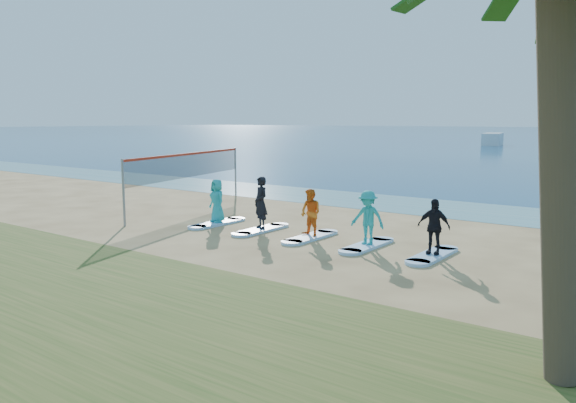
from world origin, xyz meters
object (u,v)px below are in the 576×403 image
Objects in this scene: student_0 at (217,201)px; surfboard_0 at (217,223)px; surfboard_2 at (311,237)px; surfboard_4 at (433,255)px; surfboard_1 at (261,230)px; student_2 at (311,213)px; student_3 at (368,218)px; volleyball_net at (188,166)px; surfboard_3 at (367,246)px; student_4 at (434,226)px; student_1 at (261,203)px; boat_offshore_a at (492,145)px.

surfboard_0 is at bearing -162.40° from student_0.
surfboard_2 is 4.26m from surfboard_4.
student_2 reaches higher than surfboard_1.
surfboard_2 is 1.31× the size of student_3.
volleyball_net is at bearing 168.59° from student_0.
volleyball_net is 10.40m from surfboard_3.
surfboard_1 is 6.44m from student_4.
surfboard_0 is 1.41× the size of student_2.
volleyball_net is 4.00× the size of surfboard_3.
surfboard_3 is (4.26, 0.00, -0.97)m from student_1.
boat_offshore_a reaches higher than surfboard_4.
student_1 is (5.77, -2.02, -0.89)m from volleyball_net.
student_2 is (2.13, 0.00, -0.14)m from student_1.
surfboard_1 is (14.25, -73.86, 0.04)m from boat_offshore_a.
student_4 is (0.00, 0.00, 0.85)m from surfboard_4.
surfboard_1 is (5.77, -2.02, -1.86)m from volleyball_net.
student_0 is at bearing -29.01° from volleyball_net.
student_4 is (2.13, 0.00, -0.04)m from student_3.
student_0 reaches higher than surfboard_4.
volleyball_net reaches higher than surfboard_2.
student_4 reaches higher than surfboard_4.
surfboard_3 is 2.13m from surfboard_4.
student_1 is 6.39m from student_4.
student_0 is at bearing -155.86° from student_1.
surfboard_4 is at bearing 0.00° from surfboard_3.
student_2 is (16.37, -73.86, 0.87)m from boat_offshore_a.
surfboard_0 is 1.00× the size of surfboard_3.
boat_offshore_a reaches higher than surfboard_1.
volleyball_net is at bearing 168.61° from surfboard_3.
volleyball_net is 5.48× the size of student_4.
student_0 is at bearing 180.00° from surfboard_2.
student_4 is (12.16, -2.02, -1.01)m from volleyball_net.
surfboard_2 is (4.26, 0.00, -0.86)m from student_0.
surfboard_0 is at bearing -91.32° from boat_offshore_a.
student_4 is at bearing 17.60° from student_0.
surfboard_4 is (2.13, 0.00, 0.00)m from surfboard_3.
volleyball_net is 72.36m from boat_offshore_a.
surfboard_4 is (12.16, -2.02, -1.86)m from volleyball_net.
boat_offshore_a reaches higher than surfboard_0.
student_4 is (6.38, 0.00, -0.12)m from student_1.
volleyball_net is 5.25× the size of student_3.
surfboard_2 is (2.13, 0.00, -0.97)m from student_1.
student_2 is at bearing 180.00° from surfboard_4.
student_0 is 4.34m from surfboard_2.
surfboard_2 is at bearing 0.00° from surfboard_1.
student_0 is (3.64, -2.02, -1.00)m from volleyball_net.
surfboard_3 is at bearing 0.00° from surfboard_1.
student_1 is 0.84× the size of surfboard_3.
surfboard_2 is (4.26, 0.00, 0.00)m from surfboard_0.
student_0 is 1.04× the size of student_2.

